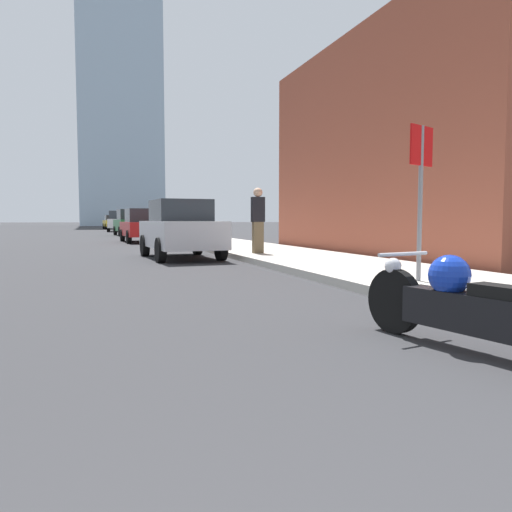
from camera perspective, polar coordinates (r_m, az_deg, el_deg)
The scene contains 10 objects.
sidewalk at distance 40.05m, azimuth -10.89°, elevation 2.66°, with size 3.14×240.00×0.15m.
distant_tower at distance 98.72m, azimuth -15.51°, elevation 21.61°, with size 14.08×14.08×61.75m.
motorcycle at distance 4.47m, azimuth 23.39°, elevation -5.21°, with size 0.76×2.39×0.80m.
parked_car_silver at distance 14.25m, azimuth -8.62°, elevation 3.05°, with size 1.99×3.97×1.65m.
parked_car_red at distance 24.83m, azimuth -12.72°, elevation 3.41°, with size 2.07×4.28×1.62m.
parked_car_green at distance 35.22m, azimuth -14.26°, elevation 3.71°, with size 2.02×4.46×1.78m.
parked_car_white at distance 46.93m, azimuth -15.52°, elevation 3.84°, with size 2.05×4.56×1.87m.
parked_car_yellow at distance 58.29m, azimuth -16.09°, elevation 3.75°, with size 2.07×4.01×1.58m.
stop_sign at distance 8.12m, azimuth 18.32°, elevation 8.66°, with size 0.57×0.26×2.37m.
pedestrian at distance 14.04m, azimuth 0.22°, elevation 4.23°, with size 0.36×0.26×1.84m.
Camera 1 is at (-0.12, 0.32, 1.10)m, focal length 35.00 mm.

